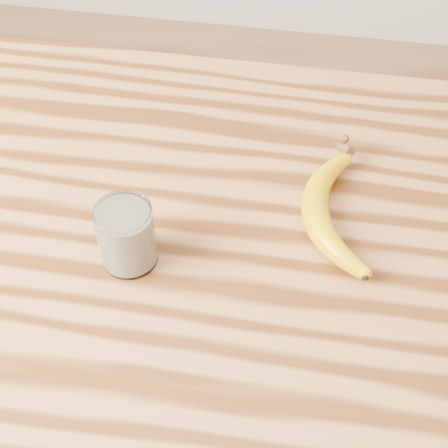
# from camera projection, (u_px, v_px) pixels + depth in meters

# --- Properties ---
(table) EXTENTS (1.20, 0.80, 0.90)m
(table) POSITION_uv_depth(u_px,v_px,m) (211.00, 279.00, 0.97)
(table) COLOR #A06739
(table) RESTS_ON ground
(smoothie_glass) EXTENTS (0.07, 0.07, 0.09)m
(smoothie_glass) POSITION_uv_depth(u_px,v_px,m) (126.00, 236.00, 0.79)
(smoothie_glass) COLOR white
(smoothie_glass) RESTS_ON table
(banana) EXTENTS (0.16, 0.33, 0.04)m
(banana) POSITION_uv_depth(u_px,v_px,m) (314.00, 211.00, 0.86)
(banana) COLOR #D39E00
(banana) RESTS_ON table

